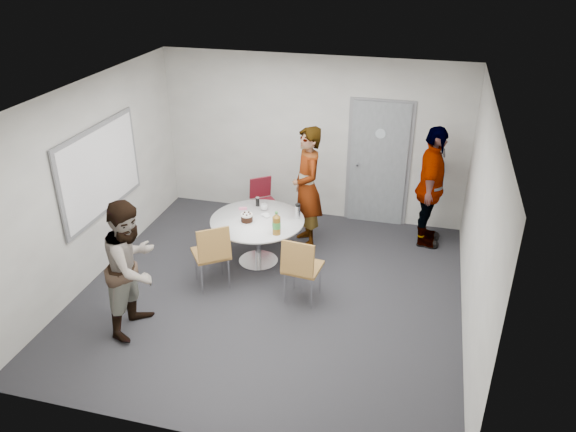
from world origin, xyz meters
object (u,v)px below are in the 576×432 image
(table, at_px, (259,226))
(chair_near_left, at_px, (212,251))
(chair_near_right, at_px, (300,265))
(person_left, at_px, (133,267))
(person_right, at_px, (431,187))
(door, at_px, (378,164))
(whiteboard, at_px, (101,170))
(person_main, at_px, (307,188))
(chair_far, at_px, (263,197))

(table, relative_size, chair_near_left, 1.40)
(chair_near_right, distance_m, person_left, 2.06)
(chair_near_left, xyz_separation_m, person_right, (2.72, 2.01, 0.36))
(door, bearing_deg, whiteboard, -147.34)
(whiteboard, bearing_deg, table, 13.72)
(door, height_order, person_main, door)
(chair_far, height_order, person_left, person_left)
(person_left, bearing_deg, chair_near_left, -27.03)
(whiteboard, distance_m, chair_far, 2.65)
(chair_far, relative_size, person_left, 0.47)
(chair_near_left, relative_size, chair_far, 1.20)
(table, distance_m, person_left, 2.06)
(chair_near_right, xyz_separation_m, chair_far, (-1.12, 2.02, -0.10))
(chair_near_right, relative_size, person_right, 0.50)
(door, bearing_deg, person_left, -124.69)
(table, distance_m, person_right, 2.64)
(chair_far, bearing_deg, door, 160.19)
(door, relative_size, table, 1.58)
(whiteboard, relative_size, person_left, 1.12)
(whiteboard, distance_m, person_left, 1.79)
(chair_near_right, xyz_separation_m, person_main, (-0.28, 1.57, 0.36))
(chair_near_right, height_order, person_left, person_left)
(whiteboard, xyz_separation_m, person_right, (4.41, 1.73, -0.50))
(table, xyz_separation_m, person_left, (-0.99, -1.79, 0.24))
(door, relative_size, person_right, 1.12)
(person_main, relative_size, person_right, 1.00)
(door, distance_m, chair_near_right, 2.72)
(chair_near_right, bearing_deg, whiteboard, 179.75)
(whiteboard, xyz_separation_m, table, (2.09, 0.51, -0.84))
(whiteboard, relative_size, table, 1.41)
(door, relative_size, chair_near_right, 2.23)
(person_left, bearing_deg, chair_near_right, -58.15)
(table, bearing_deg, door, 50.27)
(chair_near_left, bearing_deg, person_left, -156.77)
(door, distance_m, table, 2.34)
(chair_near_left, height_order, person_right, person_right)
(chair_near_left, bearing_deg, person_right, 0.35)
(whiteboard, height_order, person_right, whiteboard)
(person_main, xyz_separation_m, person_left, (-1.52, -2.54, -0.09))
(chair_near_right, distance_m, person_right, 2.57)
(chair_far, relative_size, person_right, 0.42)
(chair_far, distance_m, person_right, 2.67)
(chair_near_right, distance_m, chair_far, 2.31)
(whiteboard, relative_size, chair_far, 2.37)
(person_main, distance_m, person_right, 1.85)
(chair_far, relative_size, person_main, 0.43)
(chair_far, xyz_separation_m, person_right, (2.63, 0.02, 0.46))
(door, xyz_separation_m, whiteboard, (-3.56, -2.28, 0.42))
(chair_near_right, relative_size, person_left, 0.56)
(person_left, bearing_deg, table, -25.36)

